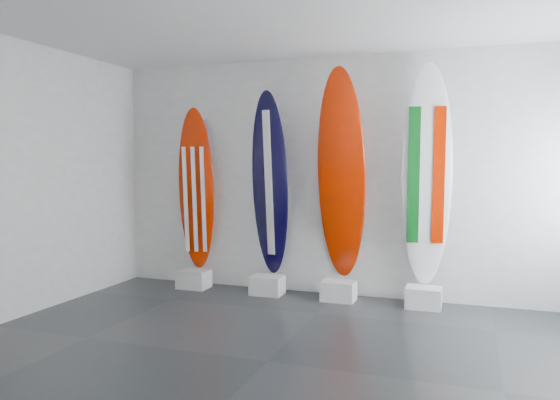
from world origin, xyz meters
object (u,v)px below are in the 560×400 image
at_px(surfboard_swiss, 341,176).
at_px(surfboard_navy, 270,184).
at_px(surfboard_italy, 427,176).
at_px(surfboard_usa, 196,189).

bearing_deg(surfboard_swiss, surfboard_navy, 178.04).
xyz_separation_m(surfboard_swiss, surfboard_italy, (1.00, 0.00, 0.01)).
bearing_deg(surfboard_usa, surfboard_italy, -9.56).
bearing_deg(surfboard_usa, surfboard_swiss, -9.56).
distance_m(surfboard_usa, surfboard_italy, 2.99).
height_order(surfboard_swiss, surfboard_italy, surfboard_italy).
height_order(surfboard_usa, surfboard_navy, surfboard_navy).
bearing_deg(surfboard_italy, surfboard_navy, 169.18).
distance_m(surfboard_usa, surfboard_swiss, 1.99).
bearing_deg(surfboard_italy, surfboard_swiss, 169.18).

